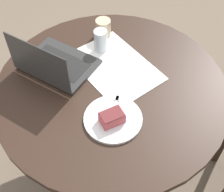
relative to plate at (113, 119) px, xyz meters
The scene contains 9 objects.
ground_plane 0.73m from the plate, ahead, with size 12.00×12.00×0.00m, color #6B5B4C.
dining_table 0.24m from the plate, ahead, with size 1.04×1.04×0.70m.
paper_document 0.30m from the plate, 10.16° to the right, with size 0.51×0.46×0.00m.
plate is the anchor object (origin of this frame).
cake_slice 0.03m from the plate, 154.98° to the left, with size 0.09×0.11×0.05m.
fork 0.05m from the plate, 16.98° to the right, with size 0.17×0.08×0.00m.
coffee_glass 0.53m from the plate, ahead, with size 0.08×0.08×0.09m.
water_glass 0.43m from the plate, ahead, with size 0.06×0.06×0.11m.
laptop 0.39m from the plate, 34.48° to the left, with size 0.40×0.40×0.22m.
Camera 1 is at (-0.90, 0.13, 1.74)m, focal length 50.00 mm.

